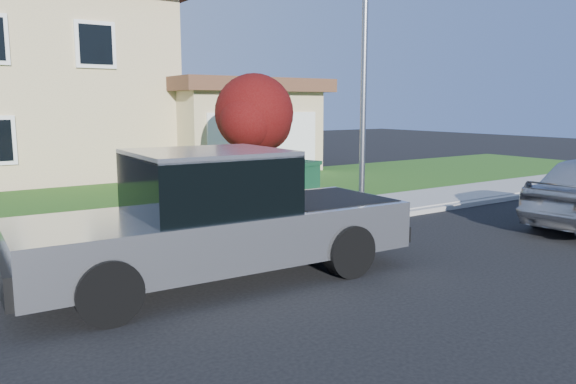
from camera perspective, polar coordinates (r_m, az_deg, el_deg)
The scene contains 10 objects.
ground at distance 8.29m, azimuth -0.60°, elevation -9.96°, with size 80.00×80.00×0.00m, color black.
curb at distance 11.16m, azimuth -4.58°, elevation -4.72°, with size 40.00×0.20×0.12m, color gray.
sidewalk at distance 12.10m, azimuth -7.17°, elevation -3.61°, with size 40.00×2.00×0.15m, color gray.
lawn at distance 16.18m, azimuth -14.45°, elevation -0.75°, with size 40.00×7.00×0.10m, color #215117.
house at distance 23.62m, azimuth -20.63°, elevation 9.51°, with size 14.00×11.30×6.85m.
pickup_truck at distance 8.63m, azimuth -7.24°, elevation -2.83°, with size 6.20×2.49×2.01m.
woman at distance 9.84m, azimuth -10.92°, elevation -2.39°, with size 0.62×0.48×1.65m.
ornamental_tree at distance 16.44m, azimuth -3.35°, elevation 7.62°, with size 2.53×2.28×3.47m.
trash_bin at distance 13.38m, azimuth 1.11°, elevation 0.64°, with size 0.98×1.05×1.20m.
street_lamp at distance 12.42m, azimuth 7.90°, elevation 10.80°, with size 0.29×0.71×5.46m.
Camera 1 is at (-4.34, -6.54, 2.68)m, focal length 35.00 mm.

